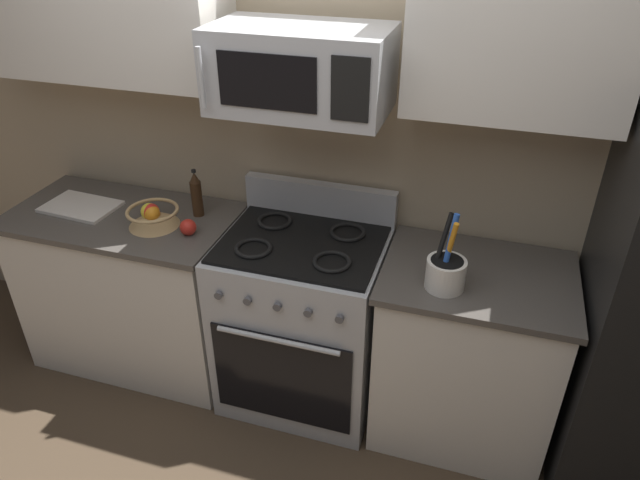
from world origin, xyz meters
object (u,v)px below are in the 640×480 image
(bottle_soy, at_px, (196,194))
(cutting_board, at_px, (81,206))
(range_oven, at_px, (303,319))
(fruit_basket, at_px, (153,216))
(utensil_crock, at_px, (446,271))
(microwave, at_px, (301,69))
(apple_loose, at_px, (188,227))

(bottle_soy, bearing_deg, cutting_board, -169.45)
(range_oven, distance_m, fruit_basket, 0.89)
(utensil_crock, bearing_deg, microwave, 165.77)
(bottle_soy, bearing_deg, fruit_basket, -135.11)
(utensil_crock, xyz_separation_m, fruit_basket, (-1.40, 0.10, -0.02))
(fruit_basket, bearing_deg, range_oven, 3.45)
(fruit_basket, relative_size, apple_loose, 3.22)
(apple_loose, bearing_deg, fruit_basket, 171.70)
(microwave, xyz_separation_m, utensil_crock, (0.66, -0.17, -0.71))
(cutting_board, relative_size, bottle_soy, 1.48)
(fruit_basket, xyz_separation_m, apple_loose, (0.20, -0.03, -0.01))
(bottle_soy, bearing_deg, utensil_crock, -11.51)
(bottle_soy, bearing_deg, apple_loose, -76.30)
(fruit_basket, bearing_deg, utensil_crock, -3.91)
(microwave, distance_m, apple_loose, 0.93)
(microwave, relative_size, cutting_board, 1.92)
(microwave, distance_m, bottle_soy, 0.90)
(apple_loose, bearing_deg, utensil_crock, -3.16)
(cutting_board, xyz_separation_m, bottle_soy, (0.61, 0.11, 0.11))
(range_oven, relative_size, bottle_soy, 4.43)
(microwave, distance_m, cutting_board, 1.43)
(utensil_crock, distance_m, bottle_soy, 1.27)
(microwave, bearing_deg, apple_loose, -169.28)
(microwave, height_order, apple_loose, microwave)
(apple_loose, bearing_deg, cutting_board, 173.57)
(range_oven, xyz_separation_m, apple_loose, (-0.54, -0.07, 0.48))
(microwave, height_order, fruit_basket, microwave)
(utensil_crock, relative_size, cutting_board, 0.92)
(cutting_board, bearing_deg, utensil_crock, -4.32)
(cutting_board, height_order, bottle_soy, bottle_soy)
(microwave, xyz_separation_m, apple_loose, (-0.54, -0.10, -0.75))
(range_oven, relative_size, utensil_crock, 3.25)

